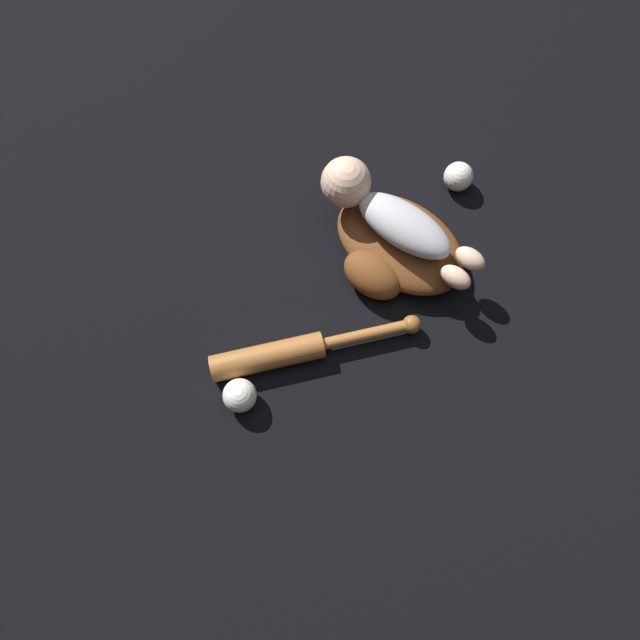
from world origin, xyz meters
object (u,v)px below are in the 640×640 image
Objects in this scene: baseball_glove at (395,248)px; baseball_spare at (458,177)px; baseball_bat at (291,351)px; baseball at (240,396)px; baby_figure at (384,211)px.

baseball_spare is (-0.10, -0.23, -0.01)m from baseball_glove.
baseball_spare is at bearing -116.15° from baseball_bat.
baseball is 1.01× the size of baseball_spare.
baseball is (0.23, 0.41, -0.01)m from baseball_glove.
baby_figure is 5.61× the size of baseball_spare.
baseball_glove reaches higher than baseball.
baby_figure is (0.04, -0.04, 0.08)m from baseball_glove.
baseball_spare is at bearing -113.47° from baseball_glove.
baby_figure is at bearing 53.93° from baseball_spare.
baseball_bat is 5.89× the size of baseball.
baseball_bat is at bearing -121.04° from baseball.
baseball is at bearing 60.96° from baseball_glove.
baseball is (0.07, 0.12, 0.01)m from baseball_bat.
baseball_spare is (-0.14, -0.19, -0.09)m from baby_figure.
baseball_glove reaches higher than baseball_bat.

